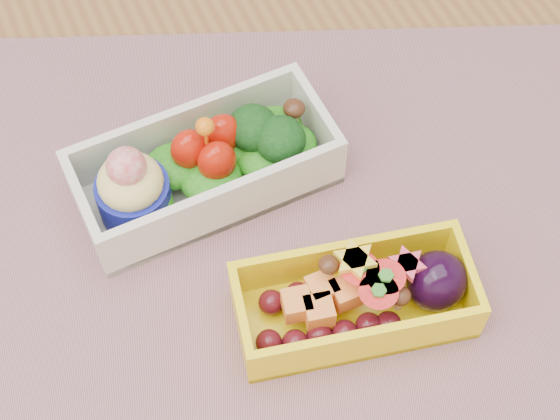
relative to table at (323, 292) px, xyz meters
name	(u,v)px	position (x,y,z in m)	size (l,w,h in m)	color
table	(323,292)	(0.00, 0.00, 0.00)	(1.20, 0.80, 0.75)	brown
placemat	(273,251)	(-0.04, 0.00, 0.10)	(0.49, 0.38, 0.00)	#A3707D
bento_white	(204,167)	(-0.06, 0.06, 0.13)	(0.17, 0.08, 0.07)	silver
bento_yellow	(360,298)	(-0.01, -0.07, 0.12)	(0.15, 0.09, 0.05)	yellow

